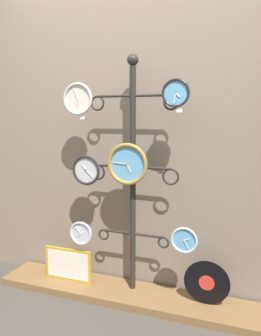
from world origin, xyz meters
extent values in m
plane|color=#47423D|center=(0.00, 0.00, 0.00)|extent=(12.00, 12.00, 0.00)
cube|color=gray|center=(0.00, 0.57, 1.40)|extent=(4.40, 0.04, 2.80)
cube|color=brown|center=(0.00, 0.35, 0.03)|extent=(2.20, 0.36, 0.06)
cylinder|color=#282623|center=(0.00, 0.41, 0.01)|extent=(0.34, 0.34, 0.02)
cylinder|color=#282623|center=(0.00, 0.41, 0.90)|extent=(0.05, 0.05, 1.76)
sphere|color=#282623|center=(0.00, 0.41, 1.83)|extent=(0.08, 0.08, 0.08)
cylinder|color=#282623|center=(-0.14, 0.41, 1.57)|extent=(0.29, 0.02, 0.02)
torus|color=#282623|center=(-0.29, 0.41, 1.52)|extent=(0.12, 0.02, 0.12)
cylinder|color=#282623|center=(0.14, 0.41, 1.57)|extent=(0.29, 0.02, 0.02)
torus|color=#282623|center=(0.29, 0.41, 1.52)|extent=(0.12, 0.02, 0.12)
cylinder|color=#282623|center=(-0.15, 0.41, 1.04)|extent=(0.29, 0.02, 0.02)
torus|color=#282623|center=(-0.29, 0.41, 0.99)|extent=(0.13, 0.02, 0.13)
cylinder|color=#282623|center=(0.15, 0.41, 1.04)|extent=(0.29, 0.02, 0.02)
torus|color=#282623|center=(0.29, 0.41, 0.99)|extent=(0.13, 0.02, 0.13)
cylinder|color=#282623|center=(-0.12, 0.41, 0.51)|extent=(0.25, 0.02, 0.02)
torus|color=#282623|center=(-0.25, 0.41, 0.48)|extent=(0.09, 0.02, 0.09)
cylinder|color=#282623|center=(0.12, 0.41, 0.51)|extent=(0.25, 0.02, 0.02)
torus|color=#282623|center=(0.25, 0.41, 0.48)|extent=(0.09, 0.02, 0.09)
cylinder|color=silver|center=(-0.40, 0.33, 1.55)|extent=(0.22, 0.02, 0.22)
torus|color=silver|center=(-0.40, 0.31, 1.55)|extent=(0.24, 0.02, 0.24)
cylinder|color=silver|center=(-0.40, 0.31, 1.55)|extent=(0.01, 0.01, 0.01)
cube|color=silver|center=(-0.41, 0.31, 1.52)|extent=(0.02, 0.00, 0.05)
cube|color=silver|center=(-0.42, 0.31, 1.59)|extent=(0.04, 0.00, 0.08)
cylinder|color=#60A8DB|center=(0.34, 0.32, 1.58)|extent=(0.18, 0.02, 0.18)
torus|color=#262628|center=(0.34, 0.30, 1.58)|extent=(0.19, 0.02, 0.19)
cylinder|color=#262628|center=(0.34, 0.30, 1.58)|extent=(0.01, 0.01, 0.01)
cube|color=silver|center=(0.36, 0.30, 1.56)|extent=(0.04, 0.00, 0.03)
cube|color=silver|center=(0.34, 0.30, 1.54)|extent=(0.02, 0.00, 0.07)
cylinder|color=silver|center=(-0.35, 0.34, 1.01)|extent=(0.21, 0.02, 0.21)
torus|color=#262628|center=(-0.35, 0.32, 1.01)|extent=(0.23, 0.02, 0.23)
cylinder|color=#262628|center=(-0.35, 0.32, 1.01)|extent=(0.01, 0.01, 0.01)
cube|color=silver|center=(-0.37, 0.32, 1.03)|extent=(0.04, 0.00, 0.05)
cube|color=silver|center=(-0.32, 0.32, 0.98)|extent=(0.07, 0.00, 0.06)
cylinder|color=#60A8DB|center=(-0.01, 0.34, 1.08)|extent=(0.28, 0.02, 0.28)
torus|color=#A58438|center=(-0.01, 0.32, 1.08)|extent=(0.31, 0.03, 0.31)
cylinder|color=#A58438|center=(-0.01, 0.32, 1.08)|extent=(0.02, 0.01, 0.02)
cube|color=silver|center=(0.00, 0.32, 1.05)|extent=(0.04, 0.00, 0.07)
cube|color=silver|center=(-0.07, 0.32, 1.08)|extent=(0.11, 0.00, 0.01)
cylinder|color=silver|center=(-0.40, 0.32, 0.50)|extent=(0.18, 0.02, 0.18)
torus|color=silver|center=(-0.40, 0.30, 0.50)|extent=(0.19, 0.02, 0.19)
cylinder|color=silver|center=(-0.40, 0.30, 0.50)|extent=(0.01, 0.01, 0.01)
cube|color=silver|center=(-0.42, 0.30, 0.49)|extent=(0.04, 0.00, 0.04)
cube|color=silver|center=(-0.43, 0.30, 0.53)|extent=(0.05, 0.00, 0.05)
cylinder|color=#60A8DB|center=(0.43, 0.31, 0.56)|extent=(0.18, 0.02, 0.18)
torus|color=silver|center=(0.43, 0.29, 0.56)|extent=(0.19, 0.02, 0.19)
cylinder|color=silver|center=(0.43, 0.29, 0.56)|extent=(0.01, 0.01, 0.01)
cube|color=silver|center=(0.44, 0.29, 0.57)|extent=(0.04, 0.00, 0.03)
cube|color=silver|center=(0.44, 0.29, 0.53)|extent=(0.04, 0.00, 0.06)
cylinder|color=black|center=(0.58, 0.37, 0.23)|extent=(0.33, 0.01, 0.33)
cylinder|color=red|center=(0.58, 0.37, 0.23)|extent=(0.11, 0.00, 0.11)
cube|color=gold|center=(-0.55, 0.34, 0.20)|extent=(0.42, 0.02, 0.28)
cube|color=white|center=(-0.55, 0.33, 0.20)|extent=(0.38, 0.00, 0.23)
cube|color=white|center=(-0.37, 0.32, 1.41)|extent=(0.04, 0.00, 0.03)
cube|color=white|center=(0.37, 0.31, 1.46)|extent=(0.04, 0.00, 0.03)
camera|label=1|loc=(0.81, -1.90, 1.43)|focal=35.00mm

